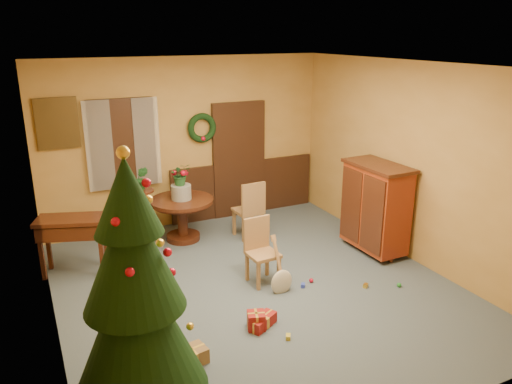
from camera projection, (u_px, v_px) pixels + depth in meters
room_envelope at (200, 161)px, 8.74m from camera, size 5.50×5.50×5.50m
dining_table at (182, 211)px, 8.09m from camera, size 1.02×1.02×0.70m
urn at (181, 192)px, 7.99m from camera, size 0.32×0.32×0.24m
centerpiece_plant at (180, 174)px, 7.90m from camera, size 0.32×0.28×0.35m
chair_near at (260, 248)px, 6.75m from camera, size 0.41×0.41×0.90m
chair_far at (250, 208)px, 8.15m from camera, size 0.45×0.45×0.98m
guitar at (282, 267)px, 6.47m from camera, size 0.42×0.53×0.70m
plant_stand at (144, 211)px, 7.90m from camera, size 0.36×0.36×0.92m
stand_plant at (142, 178)px, 7.73m from camera, size 0.26×0.24×0.38m
christmas_tree at (135, 295)px, 4.20m from camera, size 1.19×1.19×2.45m
writing_desk at (72, 232)px, 6.93m from camera, size 1.04×0.75×0.83m
sideboard at (376, 206)px, 7.59m from camera, size 0.60×1.10×1.40m
gift_a at (191, 356)px, 5.15m from camera, size 0.35×0.28×0.17m
gift_b at (256, 321)px, 5.75m from camera, size 0.25×0.25×0.20m
gift_c at (106, 376)px, 4.87m from camera, size 0.30×0.24×0.15m
gift_d at (263, 322)px, 5.79m from camera, size 0.40×0.32×0.14m
toy_a at (303, 285)px, 6.70m from camera, size 0.09×0.09×0.05m
toy_b at (399, 285)px, 6.70m from camera, size 0.06×0.06×0.06m
toy_c at (288, 337)px, 5.57m from camera, size 0.08×0.09×0.05m
toy_d at (311, 280)px, 6.82m from camera, size 0.06×0.06×0.06m
toy_e at (366, 286)px, 6.70m from camera, size 0.09×0.09×0.05m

